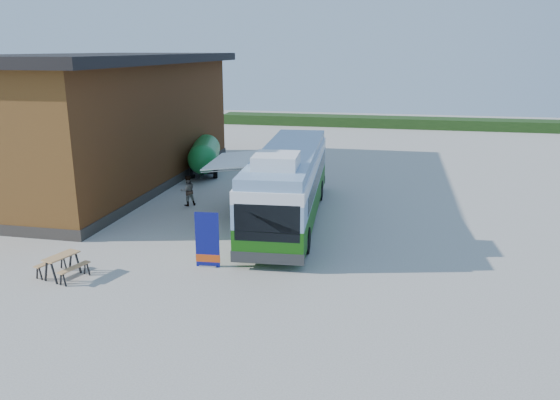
% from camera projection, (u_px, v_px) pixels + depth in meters
% --- Properties ---
extents(ground, '(100.00, 100.00, 0.00)m').
position_uv_depth(ground, '(230.00, 253.00, 21.51)').
color(ground, '#BCB7AD').
rests_on(ground, ground).
extents(barn, '(9.60, 21.20, 7.50)m').
position_uv_depth(barn, '(107.00, 123.00, 32.06)').
color(barn, brown).
rests_on(barn, ground).
extents(hedge, '(40.00, 3.00, 1.00)m').
position_uv_depth(hedge, '(414.00, 123.00, 55.61)').
color(hedge, '#264419').
rests_on(hedge, ground).
extents(bus, '(3.54, 12.82, 3.89)m').
position_uv_depth(bus, '(289.00, 182.00, 25.16)').
color(bus, '#1C6611').
rests_on(bus, ground).
extents(awning, '(2.93, 4.40, 0.52)m').
position_uv_depth(awning, '(242.00, 158.00, 25.68)').
color(awning, white).
rests_on(awning, ground).
extents(banner, '(0.92, 0.22, 2.10)m').
position_uv_depth(banner, '(207.00, 245.00, 19.96)').
color(banner, navy).
rests_on(banner, ground).
extents(picnic_table, '(1.72, 1.61, 0.82)m').
position_uv_depth(picnic_table, '(62.00, 261.00, 19.11)').
color(picnic_table, tan).
rests_on(picnic_table, ground).
extents(person_a, '(0.69, 0.69, 1.62)m').
position_uv_depth(person_a, '(286.00, 184.00, 29.17)').
color(person_a, '#999999').
rests_on(person_a, ground).
extents(person_b, '(0.97, 0.94, 1.57)m').
position_uv_depth(person_b, '(188.00, 191.00, 27.88)').
color(person_b, '#999999').
rests_on(person_b, ground).
extents(slurry_tanker, '(2.89, 5.92, 2.25)m').
position_uv_depth(slurry_tanker, '(205.00, 154.00, 34.82)').
color(slurry_tanker, '#167930').
rests_on(slurry_tanker, ground).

